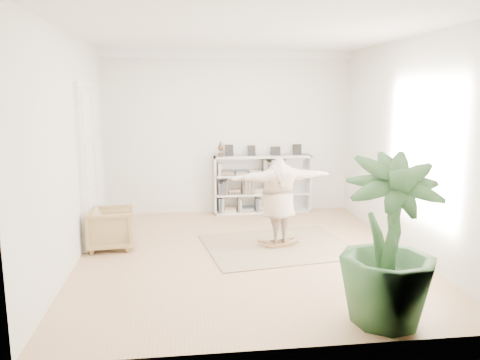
{
  "coord_description": "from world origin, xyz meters",
  "views": [
    {
      "loc": [
        -1.03,
        -7.45,
        2.65
      ],
      "look_at": [
        -0.06,
        0.4,
        1.2
      ],
      "focal_mm": 35.0,
      "sensor_mm": 36.0,
      "label": 1
    }
  ],
  "objects_px": {
    "bookshelf": "(262,185)",
    "houseplant": "(389,241)",
    "armchair": "(111,228)",
    "person": "(279,198)",
    "rocker_board": "(278,243)"
  },
  "relations": [
    {
      "from": "bookshelf",
      "to": "houseplant",
      "type": "relative_size",
      "value": 1.11
    },
    {
      "from": "rocker_board",
      "to": "person",
      "type": "height_order",
      "value": "person"
    },
    {
      "from": "bookshelf",
      "to": "houseplant",
      "type": "distance_m",
      "value": 5.41
    },
    {
      "from": "person",
      "to": "rocker_board",
      "type": "bearing_deg",
      "value": 171.12
    },
    {
      "from": "houseplant",
      "to": "bookshelf",
      "type": "bearing_deg",
      "value": 95.9
    },
    {
      "from": "armchair",
      "to": "person",
      "type": "xyz_separation_m",
      "value": [
        2.91,
        -0.29,
        0.53
      ]
    },
    {
      "from": "armchair",
      "to": "houseplant",
      "type": "distance_m",
      "value": 4.84
    },
    {
      "from": "bookshelf",
      "to": "armchair",
      "type": "bearing_deg",
      "value": -144.28
    },
    {
      "from": "bookshelf",
      "to": "houseplant",
      "type": "bearing_deg",
      "value": -84.1
    },
    {
      "from": "houseplant",
      "to": "armchair",
      "type": "bearing_deg",
      "value": 138.54
    },
    {
      "from": "rocker_board",
      "to": "person",
      "type": "distance_m",
      "value": 0.82
    },
    {
      "from": "armchair",
      "to": "rocker_board",
      "type": "relative_size",
      "value": 1.55
    },
    {
      "from": "armchair",
      "to": "houseplant",
      "type": "relative_size",
      "value": 0.39
    },
    {
      "from": "person",
      "to": "houseplant",
      "type": "distance_m",
      "value": 2.98
    },
    {
      "from": "houseplant",
      "to": "person",
      "type": "bearing_deg",
      "value": 103.37
    }
  ]
}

